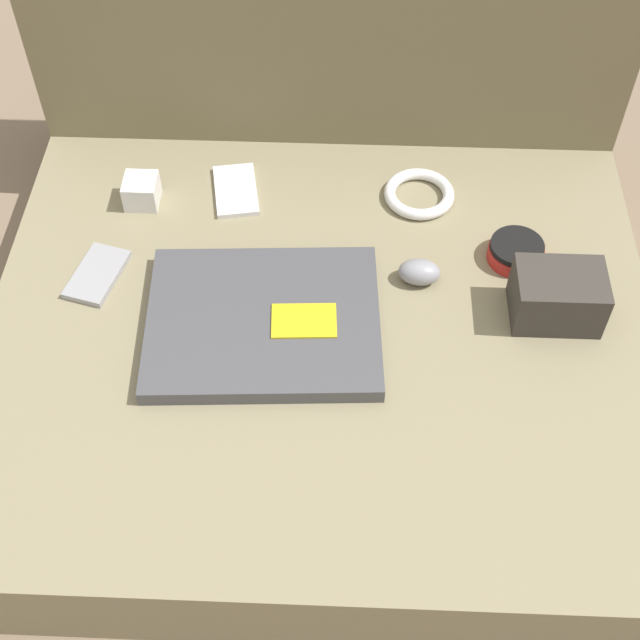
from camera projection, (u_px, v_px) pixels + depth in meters
name	position (u px, v px, depth m)	size (l,w,h in m)	color
ground_plane	(320.00, 385.00, 1.36)	(8.00, 8.00, 0.00)	#7A6651
couch_seat	(320.00, 358.00, 1.31)	(0.95, 0.80, 0.14)	#847A5B
couch_backrest	(332.00, 40.00, 1.46)	(0.95, 0.20, 0.55)	#756B4C
laptop	(264.00, 320.00, 1.25)	(0.34, 0.28, 0.03)	#47474C
computer_mouse	(419.00, 272.00, 1.30)	(0.06, 0.05, 0.04)	gray
speaker_puck	(516.00, 252.00, 1.33)	(0.08, 0.08, 0.03)	red
phone_silver	(97.00, 274.00, 1.31)	(0.09, 0.12, 0.01)	#99999E
phone_black	(236.00, 190.00, 1.43)	(0.09, 0.12, 0.01)	silver
camera_pouch	(558.00, 296.00, 1.24)	(0.12, 0.09, 0.08)	#38332D
charger_brick	(142.00, 191.00, 1.40)	(0.05, 0.05, 0.04)	silver
cable_coil	(419.00, 194.00, 1.41)	(0.11, 0.11, 0.02)	white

